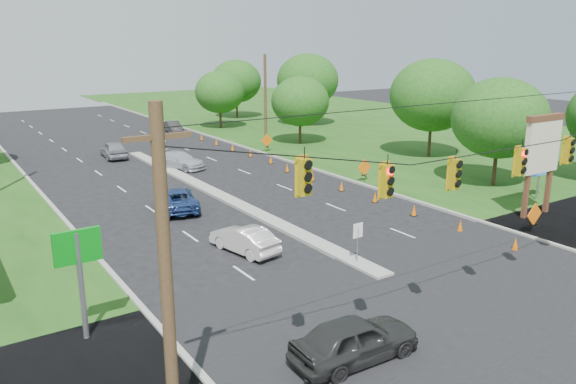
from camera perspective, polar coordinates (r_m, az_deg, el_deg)
ground at (r=23.23m, az=16.79°, el=-11.80°), size 160.00×160.00×0.00m
grass_right at (r=57.77m, az=20.97°, el=3.89°), size 40.00×160.00×0.06m
cross_street at (r=23.23m, az=16.79°, el=-11.80°), size 160.00×14.00×0.02m
curb_left at (r=44.55m, az=-24.35°, el=0.44°), size 0.25×110.00×0.16m
curb_right at (r=51.44m, az=-1.67°, el=3.62°), size 0.25×110.00×0.16m
median at (r=39.02m, az=-7.34°, el=-0.25°), size 1.00×34.00×0.18m
median_sign at (r=26.50m, az=7.10°, el=-4.39°), size 0.55×0.06×2.05m
signal_span at (r=20.87m, az=19.82°, el=-0.49°), size 25.60×0.32×9.00m
utility_pole_far_right at (r=56.22m, az=-2.32°, el=9.24°), size 0.28×0.28×9.00m
pylon_sign at (r=36.67m, az=24.40°, el=3.94°), size 5.90×2.30×6.12m
cone_0 at (r=30.62m, az=22.10°, el=-4.93°), size 0.32×0.32×0.70m
cone_1 at (r=32.58m, az=17.08°, el=-3.28°), size 0.32×0.32×0.70m
cone_2 at (r=34.77m, az=12.68°, el=-1.82°), size 0.32×0.32×0.70m
cone_3 at (r=37.17m, az=8.83°, el=-0.52°), size 0.32×0.32×0.70m
cone_4 at (r=39.73m, az=5.46°, el=0.61°), size 0.32×0.32×0.70m
cone_5 at (r=42.43m, az=2.50°, el=1.60°), size 0.32×0.32×0.70m
cone_6 at (r=45.24m, az=-0.09°, el=2.47°), size 0.32×0.32×0.70m
cone_7 at (r=48.44m, az=-1.77°, el=3.32°), size 0.32×0.32×0.70m
cone_8 at (r=51.40m, az=-3.83°, el=3.98°), size 0.32×0.32×0.70m
cone_9 at (r=54.42m, az=-5.66°, el=4.56°), size 0.32×0.32×0.70m
cone_10 at (r=57.49m, az=-7.29°, el=5.08°), size 0.32×0.32×0.70m
cone_11 at (r=60.61m, az=-8.77°, el=5.54°), size 0.32×0.32×0.70m
cone_12 at (r=63.77m, az=-10.10°, el=5.96°), size 0.32×0.32×0.70m
cone_13 at (r=66.96m, az=-11.30°, el=6.33°), size 0.32×0.32×0.70m
work_sign_0 at (r=33.28m, az=23.74°, el=-2.19°), size 1.27×0.58×1.37m
work_sign_1 at (r=42.15m, az=7.76°, el=2.42°), size 1.27×0.58×1.37m
work_sign_2 at (r=53.27m, az=-2.17°, el=5.21°), size 1.27×0.58×1.37m
tree_7 at (r=42.77m, az=20.70°, el=7.04°), size 6.72×6.72×7.84m
tree_8 at (r=52.07m, az=14.48°, el=9.50°), size 7.56×7.56×8.82m
tree_9 at (r=57.29m, az=1.25°, el=9.19°), size 5.88×5.88×6.86m
tree_10 at (r=69.92m, az=2.02°, el=11.28°), size 7.56×7.56×8.82m
tree_11 at (r=77.21m, az=-5.29°, el=11.13°), size 6.72×6.72×7.84m
tree_12 at (r=68.31m, az=-6.95°, el=10.05°), size 5.88×5.88×6.86m
black_sedan at (r=19.21m, az=6.81°, el=-14.62°), size 4.59×1.96×1.55m
white_sedan at (r=28.21m, az=-4.47°, el=-4.81°), size 2.17×4.25×1.33m
blue_pickup at (r=35.73m, az=-11.31°, el=-0.70°), size 3.49×5.46×1.40m
silver_car_far at (r=47.35m, az=-10.97°, el=3.18°), size 3.64×5.12×1.38m
silver_car_oncoming at (r=53.09m, az=-17.30°, el=4.14°), size 2.18×4.63×1.53m
dark_car_receding at (r=66.14m, az=-11.59°, el=6.48°), size 1.89×4.16×1.32m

